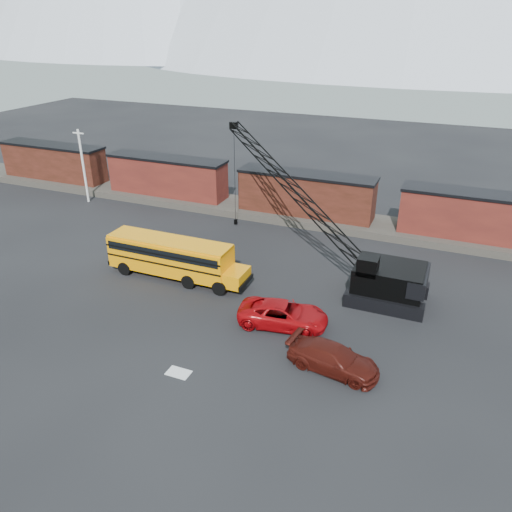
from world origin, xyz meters
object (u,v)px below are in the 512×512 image
(maroon_suv, at_px, (333,358))
(red_pickup, at_px, (283,314))
(crawler_crane, at_px, (294,189))
(school_bus, at_px, (174,257))

(maroon_suv, bearing_deg, red_pickup, 60.86)
(crawler_crane, bearing_deg, school_bus, -134.81)
(maroon_suv, xyz_separation_m, crawler_crane, (-7.23, 13.71, 5.21))
(school_bus, xyz_separation_m, crawler_crane, (7.22, 7.27, 4.21))
(school_bus, xyz_separation_m, maroon_suv, (14.45, -6.44, -1.00))
(school_bus, height_order, crawler_crane, crawler_crane)
(maroon_suv, height_order, crawler_crane, crawler_crane)
(red_pickup, bearing_deg, maroon_suv, -136.63)
(red_pickup, bearing_deg, school_bus, 63.98)
(crawler_crane, bearing_deg, maroon_suv, -62.20)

